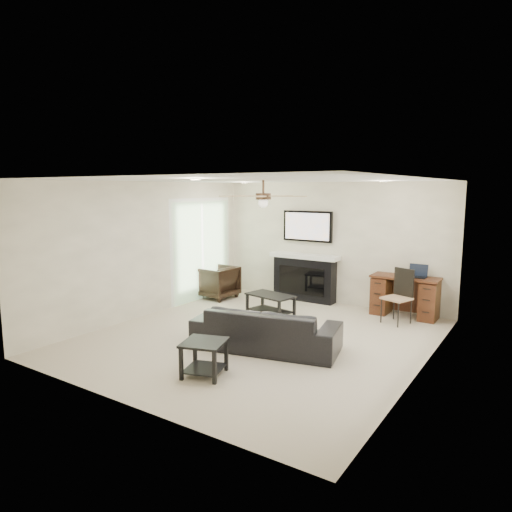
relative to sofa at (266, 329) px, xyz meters
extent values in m
plane|color=beige|center=(-0.37, 0.40, -0.31)|extent=(5.50, 5.50, 0.00)
cube|color=white|center=(-0.37, 0.40, 2.19)|extent=(5.00, 5.50, 0.04)
cube|color=#F2E9CD|center=(-0.37, 3.15, 0.94)|extent=(5.00, 0.04, 2.50)
cube|color=#F2E9CD|center=(-0.37, -2.35, 0.94)|extent=(5.00, 0.04, 2.50)
cube|color=#F2E9CD|center=(-2.87, 0.40, 0.94)|extent=(0.04, 5.50, 2.50)
cube|color=#F2E9CD|center=(2.13, 0.40, 0.94)|extent=(0.04, 5.50, 2.50)
cube|color=silver|center=(2.08, 0.50, 0.92)|extent=(0.04, 5.10, 2.40)
cube|color=#93BC89|center=(-2.84, 1.95, 0.74)|extent=(0.04, 1.80, 2.10)
cylinder|color=#382619|center=(-0.37, 0.50, 1.94)|extent=(1.40, 1.40, 0.30)
imported|color=black|center=(0.00, 0.00, 0.00)|extent=(2.28, 1.29, 0.63)
imported|color=black|center=(-2.60, 2.15, 0.04)|extent=(0.81, 0.79, 0.70)
cube|color=black|center=(-0.90, 1.60, -0.11)|extent=(0.98, 0.67, 0.40)
cube|color=black|center=(-0.15, -1.25, -0.09)|extent=(0.65, 0.65, 0.45)
cube|color=black|center=(-3.15, 1.10, -0.09)|extent=(0.53, 0.53, 0.45)
cube|color=black|center=(-0.91, 2.98, 0.64)|extent=(1.52, 0.34, 1.91)
cube|color=#36120D|center=(1.23, 2.93, 0.07)|extent=(1.22, 0.56, 0.76)
cube|color=black|center=(1.23, 2.38, 0.17)|extent=(0.55, 0.56, 0.97)
cube|color=black|center=(1.43, 2.91, 0.56)|extent=(0.33, 0.24, 0.23)
camera|label=1|loc=(3.45, -5.54, 2.06)|focal=32.00mm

